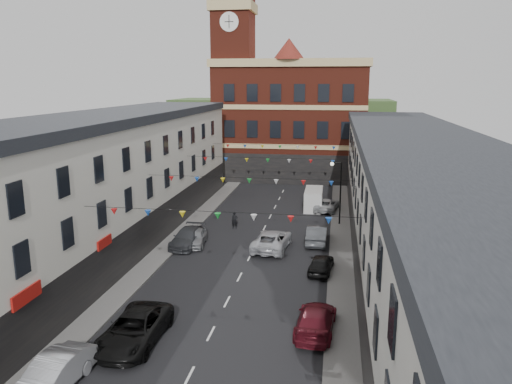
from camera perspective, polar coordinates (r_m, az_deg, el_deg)
The scene contains 20 objects.
ground at distance 34.79m, azimuth -1.90°, elevation -9.69°, with size 160.00×160.00×0.00m, color black.
pavement_left at distance 38.38m, azimuth -11.57°, elevation -7.67°, with size 1.80×64.00×0.15m, color #605E5B.
pavement_right at distance 36.06m, azimuth 9.69°, elevation -8.93°, with size 1.80×64.00×0.15m, color #605E5B.
terrace_left at distance 38.07m, azimuth -19.34°, elevation -0.02°, with size 8.40×56.00×10.70m.
terrace_right at distance 34.09m, azimuth 18.22°, elevation -2.21°, with size 8.40×56.00×9.70m.
civic_building at distance 70.02m, azimuth 4.07°, elevation 8.34°, with size 20.60×13.30×18.50m.
clock_tower at distance 68.04m, azimuth -2.57°, elevation 13.97°, with size 5.60×5.60×30.00m.
distant_hill at distance 94.52m, azimuth 2.94°, elevation 7.50°, with size 40.00×14.00×10.00m, color #355025.
street_lamp at distance 46.53m, azimuth 9.36°, elevation 0.87°, with size 1.10×0.36×6.00m.
car_left_b at distance 24.57m, azimuth -22.19°, elevation -18.74°, with size 1.60×4.58×1.51m, color #B4B5BC.
car_left_c at distance 27.12m, azimuth -13.72°, elevation -14.96°, with size 2.60×5.64×1.57m, color black.
car_left_d at distance 41.23m, azimuth -7.87°, elevation -5.18°, with size 1.97×4.85×1.41m, color #393B40.
car_left_e at distance 41.32m, azimuth -6.92°, elevation -5.17°, with size 1.59×3.94×1.34m, color gray.
car_right_c at distance 27.64m, azimuth 6.84°, elevation -14.31°, with size 1.96×4.83×1.40m, color maroon.
car_right_d at distance 35.62m, azimuth 7.45°, elevation -8.13°, with size 1.54×3.84×1.31m, color black.
car_right_e at distance 41.80m, azimuth 7.00°, elevation -4.82°, with size 1.63×4.68×1.54m, color #46494D.
car_right_f at distance 52.35m, azimuth 8.09°, elevation -1.45°, with size 2.14×4.65×1.29m, color #BABCBF.
moving_car at distance 40.04m, azimuth 1.84°, elevation -5.51°, with size 2.56×5.54×1.54m, color silver.
white_van at distance 52.92m, azimuth 6.60°, elevation -0.82°, with size 1.82×4.72×2.09m, color silver.
pedestrian at distance 45.55m, azimuth -2.46°, elevation -3.26°, with size 0.57×0.38×1.57m, color black.
Camera 1 is at (6.26, -31.61, 13.10)m, focal length 35.00 mm.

